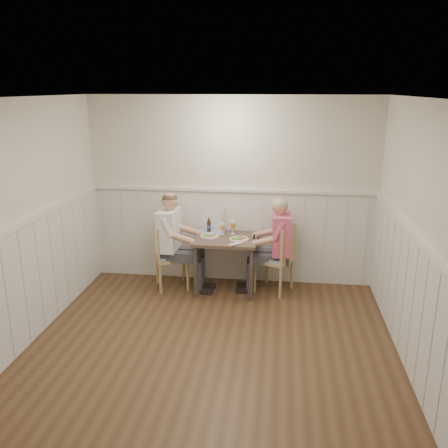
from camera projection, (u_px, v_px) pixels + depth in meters
The scene contains 16 objects.
ground_plane at pixel (207, 363), 4.80m from camera, with size 4.50×4.50×0.00m, color #4A321D.
room_shell at pixel (205, 219), 4.37m from camera, with size 4.04×4.54×2.60m.
wainscot at pixel (216, 275), 5.26m from camera, with size 4.00×4.49×1.34m.
dining_table at pixel (226, 245), 6.37m from camera, with size 0.83×0.70×0.75m.
chair_right at pixel (278, 256), 6.36m from camera, with size 0.59×0.59×0.94m.
chair_left at pixel (168, 254), 6.48m from camera, with size 0.56×0.56×0.92m.
man_in_pink at pixel (278, 252), 6.35m from camera, with size 0.63×0.44×1.33m.
diner_cream at pixel (172, 249), 6.43m from camera, with size 0.65×0.45×1.38m.
plate_man at pixel (238, 238), 6.25m from camera, with size 0.26×0.26×0.06m.
plate_diner at pixel (209, 235), 6.38m from camera, with size 0.25×0.25×0.06m.
beer_glass_a at pixel (233, 225), 6.47m from camera, with size 0.08×0.08×0.19m.
beer_glass_b at pixel (222, 227), 6.47m from camera, with size 0.06×0.06×0.15m.
beer_bottle at pixel (209, 226), 6.58m from camera, with size 0.06×0.06×0.20m.
rolled_napkin at pixel (235, 244), 6.02m from camera, with size 0.16×0.14×0.04m.
grass_vase at pixel (223, 220), 6.59m from camera, with size 0.04×0.04×0.36m.
gingham_mat at pixel (212, 232), 6.59m from camera, with size 0.36×0.31×0.01m.
Camera 1 is at (0.70, -4.16, 2.69)m, focal length 38.00 mm.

